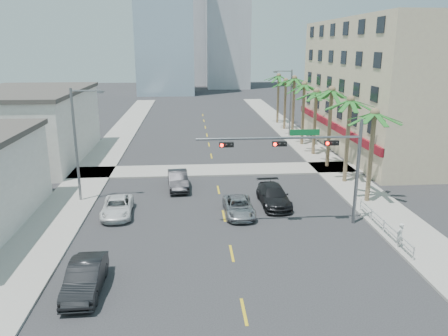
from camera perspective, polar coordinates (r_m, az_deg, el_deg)
name	(u,v)px	position (r m, az deg, el deg)	size (l,w,h in m)	color
ground	(239,289)	(23.31, 2.00, -15.51)	(260.00, 260.00, 0.00)	#262628
sidewalk_right	(338,173)	(43.97, 14.70, -0.64)	(4.00, 120.00, 0.15)	gray
sidewalk_left	(87,179)	(42.67, -17.41, -1.35)	(4.00, 120.00, 0.15)	gray
sidewalk_cross	(214,170)	(43.55, -1.26, -0.27)	(80.00, 4.00, 0.15)	gray
building_right	(398,86)	(55.61, 21.78, 9.92)	(15.25, 28.00, 15.00)	#C9AF8E
building_left_far	(30,127)	(51.47, -24.02, 4.90)	(11.00, 18.00, 7.20)	beige
tower_far_center	(185,16)	(145.06, -5.07, 19.22)	(16.00, 16.00, 42.00)	#ADADB2
traffic_signal_mast	(312,154)	(29.75, 11.48, 1.76)	(11.12, 0.54, 7.20)	slate
palm_tree_0	(375,114)	(35.08, 19.09, 6.68)	(4.80, 4.80, 7.80)	brown
palm_tree_1	(351,101)	(39.81, 16.20, 8.41)	(4.80, 4.80, 8.16)	brown
palm_tree_2	(332,91)	(44.64, 13.90, 9.76)	(4.80, 4.80, 8.52)	brown
palm_tree_3	(316,92)	(49.65, 11.98, 9.63)	(4.80, 4.80, 7.80)	brown
palm_tree_4	(304,85)	(54.61, 10.47, 10.60)	(4.80, 4.80, 8.16)	brown
palm_tree_5	(295,79)	(59.60, 9.20, 11.41)	(4.80, 4.80, 8.52)	brown
palm_tree_6	(286,81)	(64.71, 8.08, 11.16)	(4.80, 4.80, 7.80)	brown
palm_tree_7	(279,76)	(69.76, 7.16, 11.81)	(4.80, 4.80, 8.16)	brown
streetlight_left	(78,140)	(35.58, -18.53, 3.52)	(2.55, 0.25, 9.00)	slate
streetlight_right	(289,100)	(59.73, 8.51, 8.82)	(2.55, 0.25, 9.00)	slate
guardrail	(384,225)	(30.91, 20.16, -6.95)	(0.08, 8.08, 1.00)	silver
car_parked_mid	(85,278)	(23.78, -17.69, -13.50)	(1.63, 4.67, 1.54)	black
car_parked_far	(117,207)	(33.08, -13.77, -4.98)	(2.12, 4.61, 1.28)	white
car_lane_left	(178,180)	(38.20, -6.04, -1.58)	(1.63, 4.68, 1.54)	black
car_lane_center	(239,207)	(32.26, 1.95, -5.07)	(2.08, 4.52, 1.26)	#A4A4A9
car_lane_right	(274,196)	(34.36, 6.49, -3.62)	(2.12, 5.20, 1.51)	black
pedestrian	(400,235)	(29.01, 21.98, -8.11)	(0.57, 0.37, 1.55)	silver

